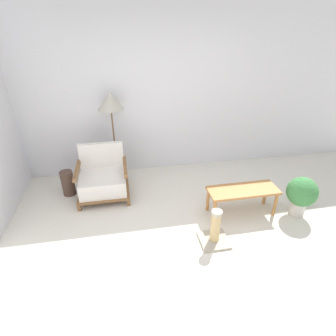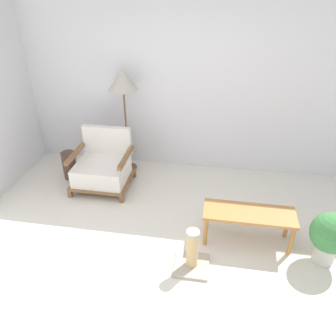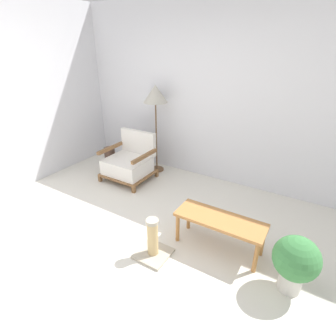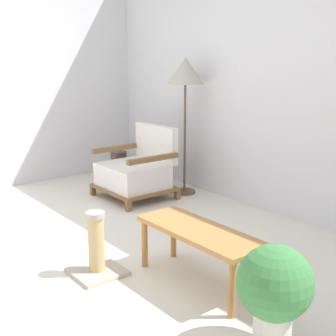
% 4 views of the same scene
% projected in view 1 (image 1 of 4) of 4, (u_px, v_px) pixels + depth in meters
% --- Properties ---
extents(ground_plane, '(14.00, 14.00, 0.00)m').
position_uv_depth(ground_plane, '(199.00, 259.00, 2.97)').
color(ground_plane, silver).
extents(wall_back, '(8.00, 0.06, 2.70)m').
position_uv_depth(wall_back, '(165.00, 93.00, 4.29)').
color(wall_back, silver).
rests_on(wall_back, ground_plane).
extents(armchair, '(0.75, 0.68, 0.76)m').
position_uv_depth(armchair, '(103.00, 179.00, 3.96)').
color(armchair, brown).
rests_on(armchair, ground_plane).
extents(floor_lamp, '(0.39, 0.39, 1.48)m').
position_uv_depth(floor_lamp, '(110.00, 104.00, 3.95)').
color(floor_lamp, brown).
rests_on(floor_lamp, ground_plane).
extents(coffee_table, '(0.95, 0.35, 0.39)m').
position_uv_depth(coffee_table, '(243.00, 193.00, 3.55)').
color(coffee_table, '#B2753D').
rests_on(coffee_table, ground_plane).
extents(vase, '(0.19, 0.19, 0.40)m').
position_uv_depth(vase, '(68.00, 183.00, 4.02)').
color(vase, '#473328').
rests_on(vase, ground_plane).
extents(potted_plant, '(0.40, 0.40, 0.57)m').
position_uv_depth(potted_plant, '(302.00, 194.00, 3.52)').
color(potted_plant, beige).
rests_on(potted_plant, ground_plane).
extents(scratching_post, '(0.35, 0.35, 0.46)m').
position_uv_depth(scratching_post, '(215.00, 231.00, 3.14)').
color(scratching_post, '#B2A893').
rests_on(scratching_post, ground_plane).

